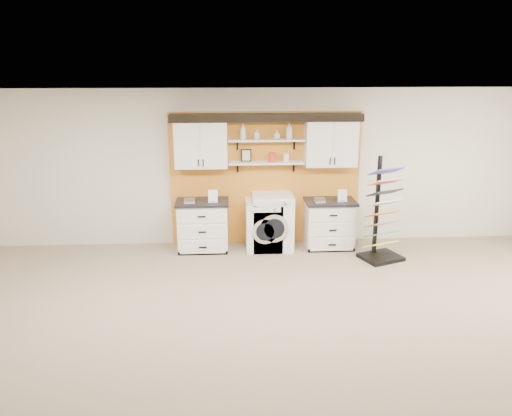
{
  "coord_description": "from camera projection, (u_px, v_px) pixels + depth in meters",
  "views": [
    {
      "loc": [
        -0.7,
        -4.76,
        3.25
      ],
      "look_at": [
        -0.27,
        2.3,
        1.15
      ],
      "focal_mm": 35.0,
      "sensor_mm": 36.0,
      "label": 1
    }
  ],
  "objects": [
    {
      "name": "soap_bottle_b",
      "position": [
        257.0,
        134.0,
        8.57
      ],
      "size": [
        0.1,
        0.1,
        0.16
      ],
      "primitive_type": "imported",
      "rotation": [
        0.0,
        0.0,
        1.21
      ],
      "color": "silver",
      "rests_on": "shelf_upper"
    },
    {
      "name": "sample_rack",
      "position": [
        382.0,
        228.0,
        8.37
      ],
      "size": [
        0.79,
        0.73,
        1.75
      ],
      "rotation": [
        0.0,
        0.0,
        0.38
      ],
      "color": "black",
      "rests_on": "floor"
    },
    {
      "name": "ceiling",
      "position": [
        299.0,
        110.0,
        4.73
      ],
      "size": [
        10.0,
        10.0,
        0.0
      ],
      "primitive_type": "plane",
      "rotation": [
        3.14,
        0.0,
        0.0
      ],
      "color": "white",
      "rests_on": "wall_back"
    },
    {
      "name": "canister_cream",
      "position": [
        286.0,
        158.0,
        8.72
      ],
      "size": [
        0.1,
        0.1,
        0.14
      ],
      "primitive_type": "cylinder",
      "color": "silver",
      "rests_on": "shelf_lower"
    },
    {
      "name": "washer",
      "position": [
        264.0,
        225.0,
        8.88
      ],
      "size": [
        0.63,
        0.71,
        0.88
      ],
      "color": "white",
      "rests_on": "floor"
    },
    {
      "name": "crown_molding",
      "position": [
        266.0,
        117.0,
        8.51
      ],
      "size": [
        3.3,
        0.41,
        0.13
      ],
      "color": "black",
      "rests_on": "wall_back"
    },
    {
      "name": "upper_cabinet_right",
      "position": [
        331.0,
        142.0,
        8.68
      ],
      "size": [
        0.9,
        0.35,
        0.84
      ],
      "color": "white",
      "rests_on": "wall_back"
    },
    {
      "name": "base_cabinet_left",
      "position": [
        203.0,
        225.0,
        8.81
      ],
      "size": [
        0.92,
        0.66,
        0.9
      ],
      "color": "white",
      "rests_on": "floor"
    },
    {
      "name": "picture_frame",
      "position": [
        246.0,
        155.0,
        8.71
      ],
      "size": [
        0.18,
        0.02,
        0.22
      ],
      "color": "black",
      "rests_on": "shelf_lower"
    },
    {
      "name": "floor",
      "position": [
        293.0,
        366.0,
        5.52
      ],
      "size": [
        10.0,
        10.0,
        0.0
      ],
      "primitive_type": "plane",
      "color": "gray",
      "rests_on": "ground"
    },
    {
      "name": "soap_bottle_a",
      "position": [
        243.0,
        131.0,
        8.54
      ],
      "size": [
        0.14,
        0.14,
        0.27
      ],
      "primitive_type": "imported",
      "rotation": [
        0.0,
        0.0,
        -1.95
      ],
      "color": "silver",
      "rests_on": "shelf_upper"
    },
    {
      "name": "wall_back",
      "position": [
        265.0,
        168.0,
        8.95
      ],
      "size": [
        10.0,
        0.0,
        10.0
      ],
      "primitive_type": "plane",
      "rotation": [
        1.57,
        0.0,
        0.0
      ],
      "color": "beige",
      "rests_on": "floor"
    },
    {
      "name": "soap_bottle_d",
      "position": [
        289.0,
        131.0,
        8.59
      ],
      "size": [
        0.12,
        0.11,
        0.29
      ],
      "primitive_type": "imported",
      "rotation": [
        0.0,
        0.0,
        -1.61
      ],
      "color": "silver",
      "rests_on": "shelf_upper"
    },
    {
      "name": "shelf_upper",
      "position": [
        266.0,
        140.0,
        8.61
      ],
      "size": [
        1.32,
        0.28,
        0.03
      ],
      "primitive_type": "cube",
      "color": "white",
      "rests_on": "wall_back"
    },
    {
      "name": "canister_red",
      "position": [
        272.0,
        157.0,
        8.7
      ],
      "size": [
        0.11,
        0.11,
        0.16
      ],
      "primitive_type": "cylinder",
      "color": "red",
      "rests_on": "shelf_lower"
    },
    {
      "name": "shelf_lower",
      "position": [
        266.0,
        163.0,
        8.72
      ],
      "size": [
        1.32,
        0.28,
        0.03
      ],
      "primitive_type": "cube",
      "color": "white",
      "rests_on": "wall_back"
    },
    {
      "name": "base_cabinet_right",
      "position": [
        329.0,
        224.0,
        8.95
      ],
      "size": [
        0.89,
        0.66,
        0.87
      ],
      "color": "white",
      "rests_on": "floor"
    },
    {
      "name": "accent_panel",
      "position": [
        265.0,
        179.0,
        8.98
      ],
      "size": [
        3.4,
        0.07,
        2.4
      ],
      "primitive_type": "cube",
      "color": "#C77722",
      "rests_on": "wall_back"
    },
    {
      "name": "dryer",
      "position": [
        272.0,
        222.0,
        8.87
      ],
      "size": [
        0.71,
        0.71,
        0.99
      ],
      "color": "white",
      "rests_on": "floor"
    },
    {
      "name": "upper_cabinet_left",
      "position": [
        201.0,
        143.0,
        8.55
      ],
      "size": [
        0.9,
        0.35,
        0.84
      ],
      "color": "white",
      "rests_on": "wall_back"
    },
    {
      "name": "soap_bottle_c",
      "position": [
        277.0,
        135.0,
        8.6
      ],
      "size": [
        0.17,
        0.17,
        0.15
      ],
      "primitive_type": "imported",
      "rotation": [
        0.0,
        0.0,
        4.01
      ],
      "color": "silver",
      "rests_on": "shelf_upper"
    }
  ]
}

